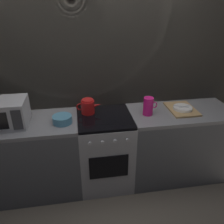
{
  "coord_description": "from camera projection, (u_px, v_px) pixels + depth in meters",
  "views": [
    {
      "loc": [
        -0.27,
        -2.19,
        2.06
      ],
      "look_at": [
        0.08,
        0.0,
        0.95
      ],
      "focal_mm": 36.49,
      "sensor_mm": 36.0,
      "label": 1
    }
  ],
  "objects": [
    {
      "name": "ground_plane",
      "position": [
        106.0,
        179.0,
        2.89
      ],
      "size": [
        8.0,
        8.0,
        0.0
      ],
      "primitive_type": "plane",
      "color": "#6B6054"
    },
    {
      "name": "back_wall",
      "position": [
        100.0,
        81.0,
        2.64
      ],
      "size": [
        3.6,
        0.05,
        2.4
      ],
      "color": "#A39989",
      "rests_on": "ground_plane"
    },
    {
      "name": "counter_left",
      "position": [
        26.0,
        158.0,
        2.56
      ],
      "size": [
        1.2,
        0.6,
        0.9
      ],
      "color": "#515459",
      "rests_on": "ground_plane"
    },
    {
      "name": "stove_unit",
      "position": [
        105.0,
        150.0,
        2.69
      ],
      "size": [
        0.6,
        0.63,
        0.9
      ],
      "color": "#9E9EA3",
      "rests_on": "ground_plane"
    },
    {
      "name": "counter_right",
      "position": [
        177.0,
        143.0,
        2.82
      ],
      "size": [
        1.2,
        0.6,
        0.9
      ],
      "color": "#515459",
      "rests_on": "ground_plane"
    },
    {
      "name": "microwave",
      "position": [
        3.0,
        113.0,
        2.27
      ],
      "size": [
        0.46,
        0.35,
        0.27
      ],
      "color": "#B2B2B7",
      "rests_on": "counter_left"
    },
    {
      "name": "kettle",
      "position": [
        88.0,
        106.0,
        2.53
      ],
      "size": [
        0.28,
        0.15,
        0.17
      ],
      "color": "red",
      "rests_on": "stove_unit"
    },
    {
      "name": "mixing_bowl",
      "position": [
        62.0,
        119.0,
        2.35
      ],
      "size": [
        0.2,
        0.2,
        0.08
      ],
      "primitive_type": "cylinder",
      "color": "teal",
      "rests_on": "counter_left"
    },
    {
      "name": "pitcher",
      "position": [
        148.0,
        106.0,
        2.5
      ],
      "size": [
        0.16,
        0.11,
        0.2
      ],
      "color": "#E5197A",
      "rests_on": "counter_right"
    },
    {
      "name": "dish_pile",
      "position": [
        182.0,
        109.0,
        2.63
      ],
      "size": [
        0.3,
        0.4,
        0.06
      ],
      "color": "tan",
      "rests_on": "counter_right"
    }
  ]
}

